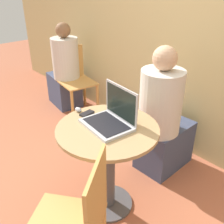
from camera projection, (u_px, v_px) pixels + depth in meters
name	position (u px, v px, depth m)	size (l,w,h in m)	color
ground_plane	(108.00, 203.00, 2.14)	(12.00, 12.00, 0.00)	#B26042
back_wall	(208.00, 22.00, 2.19)	(7.00, 0.05, 2.60)	tan
round_table	(108.00, 153.00, 1.90)	(0.72, 0.72, 0.73)	#4C4C51
laptop	(111.00, 117.00, 1.81)	(0.37, 0.29, 0.27)	#B7B7BC
cell_phone	(87.00, 114.00, 1.96)	(0.06, 0.11, 0.02)	black
computer_mouse	(78.00, 110.00, 2.00)	(0.06, 0.04, 0.03)	#B2B2B7
person_seated	(163.00, 123.00, 2.32)	(0.36, 0.56, 1.19)	#3D4766
chair_background	(75.00, 80.00, 3.36)	(0.45, 0.45, 0.86)	tan
person_background	(65.00, 73.00, 3.51)	(0.55, 0.39, 1.14)	#3D4766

